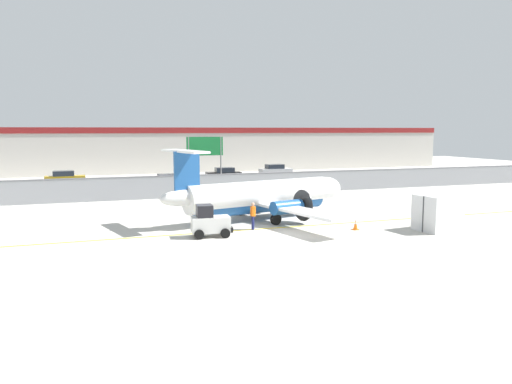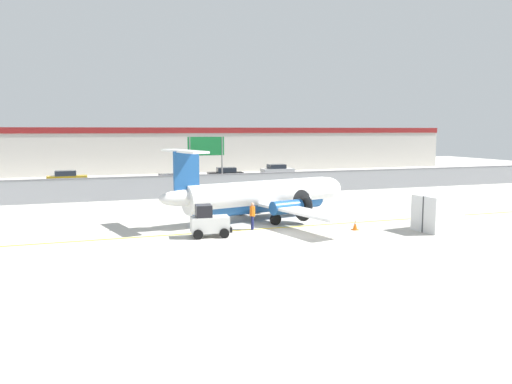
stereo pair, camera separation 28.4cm
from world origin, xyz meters
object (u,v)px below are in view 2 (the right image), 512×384
at_px(cargo_container, 437,213).
at_px(parked_car_1, 172,182).
at_px(ground_crew_worker, 252,214).
at_px(parked_car_2, 225,174).
at_px(commuter_airplane, 264,196).
at_px(highway_sign, 206,151).
at_px(traffic_cone_near_right, 198,218).
at_px(parked_car_0, 67,178).
at_px(traffic_cone_near_left, 355,225).
at_px(parked_car_3, 277,170).
at_px(baggage_tug, 209,222).

relative_size(cargo_container, parked_car_1, 0.61).
bearing_deg(ground_crew_worker, parked_car_2, -76.75).
bearing_deg(commuter_airplane, highway_sign, 77.87).
distance_m(commuter_airplane, cargo_container, 11.33).
bearing_deg(traffic_cone_near_right, ground_crew_worker, -49.92).
relative_size(parked_car_0, parked_car_1, 0.97).
relative_size(traffic_cone_near_left, parked_car_3, 0.15).
relative_size(commuter_airplane, highway_sign, 2.89).
height_order(traffic_cone_near_left, parked_car_3, parked_car_3).
bearing_deg(ground_crew_worker, traffic_cone_near_right, -24.52).
relative_size(baggage_tug, traffic_cone_near_right, 3.79).
height_order(ground_crew_worker, cargo_container, cargo_container).
bearing_deg(traffic_cone_near_left, parked_car_3, 76.59).
xyz_separation_m(traffic_cone_near_right, highway_sign, (4.15, 15.22, 3.83)).
xyz_separation_m(cargo_container, parked_car_1, (-11.99, 25.83, -0.21)).
xyz_separation_m(traffic_cone_near_right, parked_car_2, (8.86, 25.33, 0.58)).
bearing_deg(parked_car_0, parked_car_1, -38.68).
distance_m(traffic_cone_near_right, parked_car_1, 18.67).
height_order(commuter_airplane, traffic_cone_near_right, commuter_airplane).
xyz_separation_m(traffic_cone_near_left, parked_car_3, (8.08, 33.89, 0.58)).
bearing_deg(parked_car_1, ground_crew_worker, -92.85).
distance_m(parked_car_3, highway_sign, 18.59).
bearing_deg(parked_car_3, commuter_airplane, -113.15).
bearing_deg(parked_car_3, ground_crew_worker, -113.98).
relative_size(parked_car_0, highway_sign, 0.77).
bearing_deg(ground_crew_worker, traffic_cone_near_left, -174.73).
xyz_separation_m(traffic_cone_near_right, parked_car_0, (-8.97, 26.48, 0.58)).
bearing_deg(cargo_container, traffic_cone_near_right, 143.89).
bearing_deg(commuter_airplane, traffic_cone_near_left, -66.87).
height_order(traffic_cone_near_left, highway_sign, highway_sign).
xyz_separation_m(baggage_tug, parked_car_2, (9.20, 29.70, 0.04)).
bearing_deg(commuter_airplane, ground_crew_worker, -134.70).
distance_m(traffic_cone_near_left, traffic_cone_near_right, 10.24).
xyz_separation_m(ground_crew_worker, cargo_container, (10.64, -4.00, 0.15)).
height_order(traffic_cone_near_right, highway_sign, highway_sign).
relative_size(commuter_airplane, baggage_tug, 6.56).
height_order(ground_crew_worker, parked_car_0, same).
relative_size(parked_car_3, highway_sign, 0.76).
distance_m(baggage_tug, ground_crew_worker, 3.26).
bearing_deg(baggage_tug, parked_car_3, 68.08).
bearing_deg(traffic_cone_near_right, parked_car_0, 108.72).
bearing_deg(parked_car_0, baggage_tug, -75.74).
bearing_deg(parked_car_2, baggage_tug, 77.67).
relative_size(commuter_airplane, parked_car_2, 3.68).
bearing_deg(baggage_tug, traffic_cone_near_left, -1.00).
bearing_deg(parked_car_3, baggage_tug, -117.57).
relative_size(ground_crew_worker, parked_car_0, 0.40).
distance_m(cargo_container, traffic_cone_near_right, 15.20).
bearing_deg(traffic_cone_near_left, parked_car_0, 118.97).
distance_m(cargo_container, parked_car_0, 40.43).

